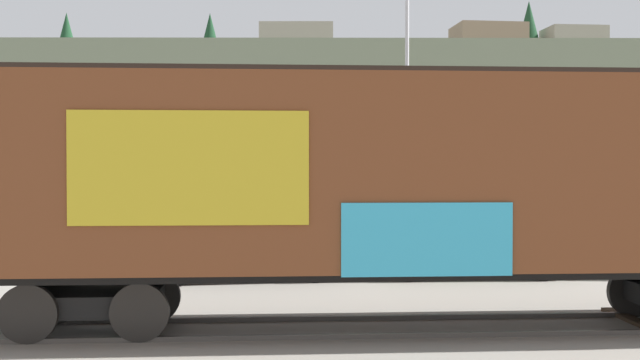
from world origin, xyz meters
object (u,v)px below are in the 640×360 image
object	(u,v)px
flagpole	(407,58)
parked_car_green	(465,244)
freight_car	(405,177)
parked_car_black	(244,243)

from	to	relation	value
flagpole	parked_car_green	distance (m)	7.12
freight_car	flagpole	xyz separation A→B (m)	(1.32, 10.74, 3.53)
parked_car_black	parked_car_green	world-z (taller)	parked_car_black
parked_car_black	parked_car_green	size ratio (longest dim) A/B	1.02
freight_car	parked_car_green	bearing A→B (deg)	69.92
flagpole	parked_car_black	bearing A→B (deg)	-131.40
flagpole	parked_car_black	world-z (taller)	flagpole
flagpole	freight_car	bearing A→B (deg)	-96.98
freight_car	parked_car_black	size ratio (longest dim) A/B	3.26
flagpole	parked_car_green	size ratio (longest dim) A/B	1.97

